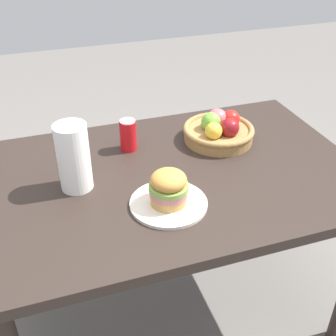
{
  "coord_description": "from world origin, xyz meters",
  "views": [
    {
      "loc": [
        -0.43,
        -1.24,
        1.63
      ],
      "look_at": [
        -0.03,
        -0.05,
        0.81
      ],
      "focal_mm": 46.28,
      "sensor_mm": 36.0,
      "label": 1
    }
  ],
  "objects_px": {
    "fruit_basket": "(219,130)",
    "paper_towel_roll": "(74,157)",
    "sandwich": "(169,187)",
    "plate": "(169,203)",
    "soda_can": "(128,135)"
  },
  "relations": [
    {
      "from": "sandwich",
      "to": "soda_can",
      "type": "bearing_deg",
      "value": 94.97
    },
    {
      "from": "paper_towel_roll",
      "to": "fruit_basket",
      "type": "bearing_deg",
      "value": 13.82
    },
    {
      "from": "soda_can",
      "to": "fruit_basket",
      "type": "height_order",
      "value": "soda_can"
    },
    {
      "from": "soda_can",
      "to": "paper_towel_roll",
      "type": "xyz_separation_m",
      "value": [
        -0.23,
        -0.2,
        0.06
      ]
    },
    {
      "from": "fruit_basket",
      "to": "paper_towel_roll",
      "type": "bearing_deg",
      "value": -166.18
    },
    {
      "from": "sandwich",
      "to": "paper_towel_roll",
      "type": "distance_m",
      "value": 0.34
    },
    {
      "from": "fruit_basket",
      "to": "paper_towel_roll",
      "type": "xyz_separation_m",
      "value": [
        -0.6,
        -0.15,
        0.07
      ]
    },
    {
      "from": "sandwich",
      "to": "fruit_basket",
      "type": "bearing_deg",
      "value": 46.07
    },
    {
      "from": "plate",
      "to": "soda_can",
      "type": "distance_m",
      "value": 0.4
    },
    {
      "from": "plate",
      "to": "sandwich",
      "type": "bearing_deg",
      "value": 180.0
    },
    {
      "from": "sandwich",
      "to": "plate",
      "type": "bearing_deg",
      "value": 0.0
    },
    {
      "from": "soda_can",
      "to": "paper_towel_roll",
      "type": "relative_size",
      "value": 0.53
    },
    {
      "from": "sandwich",
      "to": "soda_can",
      "type": "distance_m",
      "value": 0.39
    },
    {
      "from": "soda_can",
      "to": "plate",
      "type": "bearing_deg",
      "value": -85.03
    },
    {
      "from": "soda_can",
      "to": "sandwich",
      "type": "bearing_deg",
      "value": -85.03
    }
  ]
}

